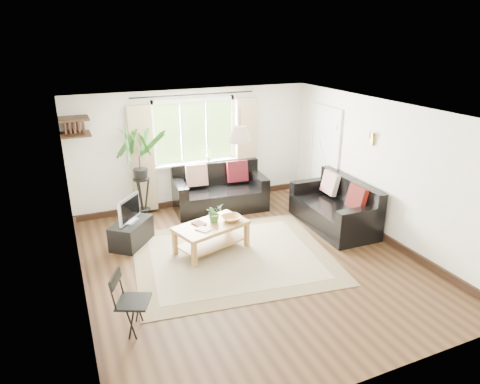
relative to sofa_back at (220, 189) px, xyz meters
name	(u,v)px	position (x,y,z in m)	size (l,w,h in m)	color
floor	(250,261)	(-0.35, -2.23, -0.43)	(5.50, 5.50, 0.00)	black
ceiling	(251,111)	(-0.35, -2.23, 1.97)	(5.50, 5.50, 0.00)	white
wall_back	(195,148)	(-0.35, 0.52, 0.77)	(5.00, 0.02, 2.40)	silver
wall_front	(372,284)	(-0.35, -4.98, 0.77)	(5.00, 0.02, 2.40)	silver
wall_left	(74,218)	(-2.85, -2.23, 0.77)	(0.02, 5.50, 2.40)	silver
wall_right	(382,171)	(2.15, -2.23, 0.77)	(0.02, 5.50, 2.40)	silver
rug	(233,256)	(-0.54, -1.99, -0.42)	(3.12, 2.67, 0.02)	beige
window	(194,132)	(-0.35, 0.48, 1.12)	(2.50, 0.16, 2.16)	white
door	(324,157)	(2.12, -0.53, 0.57)	(0.06, 0.96, 2.06)	silver
corner_shelf	(75,127)	(-2.60, 0.27, 1.46)	(0.50, 0.50, 0.34)	black
pendant_lamp	(240,130)	(-0.35, -1.83, 1.62)	(0.36, 0.36, 0.54)	beige
wall_sconce	(371,137)	(2.08, -1.93, 1.31)	(0.12, 0.12, 0.28)	beige
sofa_back	(220,189)	(0.00, 0.00, 0.00)	(1.84, 0.92, 0.87)	black
sofa_right	(334,205)	(1.64, -1.63, -0.01)	(0.90, 1.80, 0.85)	black
coffee_table	(212,237)	(-0.78, -1.64, -0.19)	(1.18, 0.65, 0.48)	brown
table_plant	(214,213)	(-0.69, -1.56, 0.20)	(0.28, 0.24, 0.31)	#375E25
bowl	(231,218)	(-0.42, -1.64, 0.09)	(0.33, 0.33, 0.08)	#9D6A36
book_a	(200,231)	(-1.04, -1.83, 0.06)	(0.17, 0.23, 0.02)	white
book_b	(195,225)	(-1.05, -1.59, 0.06)	(0.17, 0.23, 0.02)	#572D22
tv_stand	(132,233)	(-1.96, -0.88, -0.22)	(0.79, 0.45, 0.43)	black
tv	(129,209)	(-1.96, -0.88, 0.23)	(0.61, 0.20, 0.47)	#A5A5AA
palm_stand	(141,175)	(-1.55, 0.11, 0.47)	(0.70, 0.70, 1.81)	black
folding_chair	(134,303)	(-2.34, -3.20, -0.04)	(0.41, 0.41, 0.79)	black
sill_plant	(208,155)	(-0.10, 0.40, 0.63)	(0.14, 0.10, 0.27)	#2D6023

